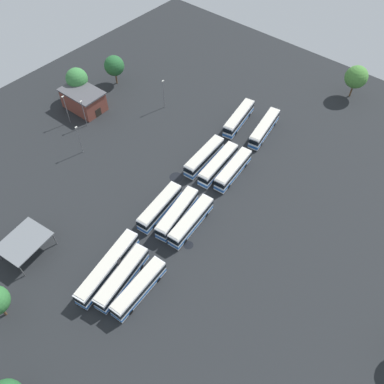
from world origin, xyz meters
The scene contains 23 objects.
ground_plane centered at (0.00, 0.00, 0.00)m, with size 130.34×130.34×0.00m, color black.
bus_row0_slot0 centered at (-23.74, -6.77, 1.89)m, with size 12.90×4.80×3.58m.
bus_row0_slot2 centered at (-24.70, 0.07, 1.89)m, with size 13.24×4.85×3.58m.
bus_row1_slot0 centered at (-7.92, -4.79, 1.89)m, with size 12.55×3.58×3.58m.
bus_row1_slot1 centered at (-8.09, -0.94, 1.89)m, with size 12.98×3.86×3.58m.
bus_row1_slot2 centered at (-8.93, 2.51, 1.89)m, with size 12.21×3.85×3.58m.
bus_row2_slot0 centered at (8.96, -2.54, 1.89)m, with size 12.24×4.07×3.58m.
bus_row2_slot1 centered at (7.83, 1.16, 1.89)m, with size 12.71×4.69×3.58m.
bus_row2_slot2 centered at (7.49, 4.51, 1.89)m, with size 12.49×3.85×3.58m.
bus_row3_slot0 centered at (24.88, -0.20, 1.89)m, with size 15.92×5.42×3.58m.
bus_row3_slot1 centered at (24.68, 3.21, 1.89)m, with size 13.19×4.79×3.58m.
bus_row3_slot2 centered at (24.21, 6.93, 1.89)m, with size 12.21×3.50×3.58m.
depot_building centered at (-3.21, -40.68, 2.68)m, with size 7.37×11.01×5.32m.
maintenance_shelter centered at (31.80, -15.14, 3.49)m, with size 9.53×8.04×3.67m.
lamp_post_mid_lot centered at (2.96, -39.21, 4.37)m, with size 0.56×0.28×7.91m.
lamp_post_near_entrance centered at (-16.76, -25.33, 4.45)m, with size 0.56×0.28×8.07m.
lamp_post_by_building centered at (1.01, -35.06, 4.12)m, with size 0.56×0.28×7.43m.
lamp_post_far_corner centered at (7.73, -28.48, 4.22)m, with size 0.56×0.28×7.62m.
tree_east_edge centered at (-52.37, 9.13, 5.90)m, with size 5.81×5.81×8.82m.
tree_west_edge centered at (-5.39, -44.95, 5.83)m, with size 5.58×5.58×8.63m.
tree_northwest centered at (-16.00, -42.58, 5.45)m, with size 5.35×5.35×8.14m.
puddle_between_rows centered at (-0.44, -6.64, 0.00)m, with size 2.94×2.94×0.01m, color black.
puddle_near_shelter centered at (11.12, 6.90, 0.00)m, with size 1.94×1.94×0.01m, color black.
Camera 1 is at (42.20, 34.31, 65.42)m, focal length 37.37 mm.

